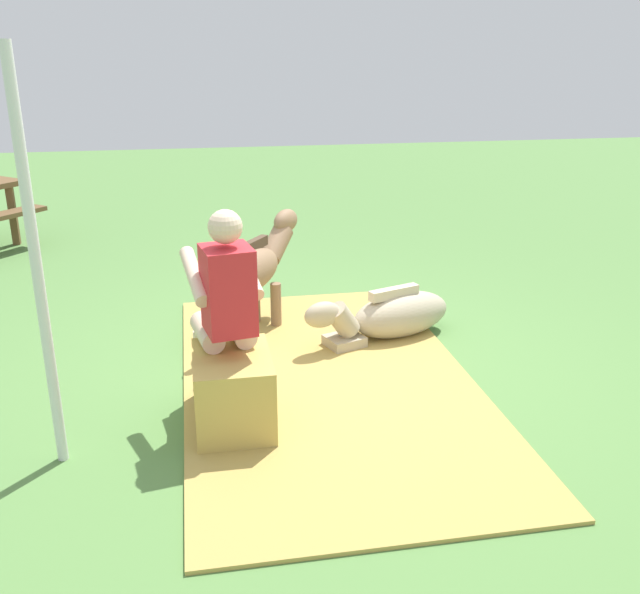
{
  "coord_description": "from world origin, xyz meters",
  "views": [
    {
      "loc": [
        -4.7,
        0.85,
        2.24
      ],
      "look_at": [
        -0.04,
        -0.0,
        0.55
      ],
      "focal_mm": 39.72,
      "sensor_mm": 36.0,
      "label": 1
    }
  ],
  "objects_px": {
    "pony_standing": "(253,269)",
    "tent_pole_left": "(37,270)",
    "person_seated": "(225,304)",
    "hay_bale": "(233,392)",
    "pony_lying": "(391,315)"
  },
  "relations": [
    {
      "from": "person_seated",
      "to": "pony_lying",
      "type": "xyz_separation_m",
      "value": [
        1.05,
        -1.37,
        -0.57
      ]
    },
    {
      "from": "pony_standing",
      "to": "tent_pole_left",
      "type": "distance_m",
      "value": 2.18
    },
    {
      "from": "hay_bale",
      "to": "person_seated",
      "type": "distance_m",
      "value": 0.54
    },
    {
      "from": "pony_lying",
      "to": "hay_bale",
      "type": "bearing_deg",
      "value": 132.07
    },
    {
      "from": "pony_standing",
      "to": "person_seated",
      "type": "bearing_deg",
      "value": 167.77
    },
    {
      "from": "tent_pole_left",
      "to": "pony_lying",
      "type": "bearing_deg",
      "value": -59.24
    },
    {
      "from": "hay_bale",
      "to": "pony_lying",
      "type": "distance_m",
      "value": 1.81
    },
    {
      "from": "person_seated",
      "to": "hay_bale",
      "type": "bearing_deg",
      "value": -172.94
    },
    {
      "from": "hay_bale",
      "to": "pony_standing",
      "type": "bearing_deg",
      "value": -10.18
    },
    {
      "from": "person_seated",
      "to": "pony_standing",
      "type": "relative_size",
      "value": 1.17
    },
    {
      "from": "hay_bale",
      "to": "pony_lying",
      "type": "height_order",
      "value": "hay_bale"
    },
    {
      "from": "person_seated",
      "to": "tent_pole_left",
      "type": "xyz_separation_m",
      "value": [
        -0.34,
        0.97,
        0.38
      ]
    },
    {
      "from": "hay_bale",
      "to": "pony_lying",
      "type": "bearing_deg",
      "value": -47.93
    },
    {
      "from": "pony_standing",
      "to": "tent_pole_left",
      "type": "xyz_separation_m",
      "value": [
        -1.68,
        1.26,
        0.58
      ]
    },
    {
      "from": "pony_lying",
      "to": "tent_pole_left",
      "type": "relative_size",
      "value": 0.59
    }
  ]
}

